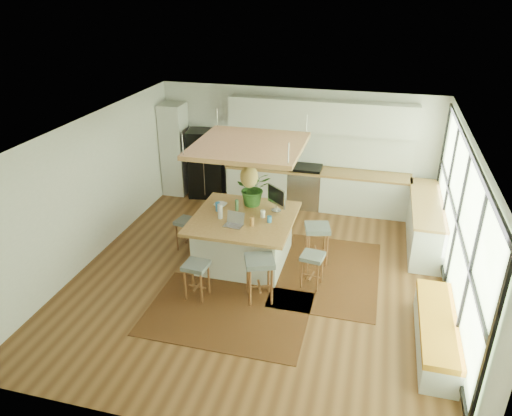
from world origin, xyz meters
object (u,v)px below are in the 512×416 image
(island, at_px, (244,239))
(stool_near_left, at_px, (197,279))
(stool_right_back, at_px, (317,245))
(laptop, at_px, (233,220))
(fridge, at_px, (206,160))
(island_plant, at_px, (254,191))
(monitor, at_px, (276,198))
(microwave, at_px, (251,157))
(stool_left_side, at_px, (187,233))
(stool_right_front, at_px, (312,268))
(stool_near_right, at_px, (260,281))

(island, xyz_separation_m, stool_near_left, (-0.44, -1.34, -0.11))
(stool_right_back, bearing_deg, laptop, -153.54)
(stool_near_left, distance_m, stool_right_back, 2.42)
(fridge, height_order, island_plant, fridge)
(stool_near_left, height_order, laptop, laptop)
(monitor, xyz_separation_m, microwave, (-1.13, 2.32, -0.08))
(stool_right_back, height_order, stool_left_side, stool_right_back)
(stool_right_back, distance_m, microwave, 3.20)
(stool_right_front, height_order, laptop, laptop)
(fridge, height_order, laptop, fridge)
(stool_left_side, relative_size, microwave, 1.17)
(laptop, xyz_separation_m, microwave, (-0.53, 3.13, 0.06))
(stool_right_back, xyz_separation_m, island_plant, (-1.30, 0.26, 0.85))
(stool_right_back, distance_m, stool_left_side, 2.56)
(stool_near_right, distance_m, stool_right_back, 1.62)
(fridge, xyz_separation_m, microwave, (1.13, -0.05, 0.19))
(island, height_order, stool_left_side, island)
(island, bearing_deg, monitor, 37.88)
(laptop, bearing_deg, stool_right_front, 1.58)
(laptop, height_order, microwave, microwave)
(island, distance_m, stool_near_right, 1.29)
(island, distance_m, stool_near_left, 1.42)
(stool_near_right, distance_m, microwave, 4.12)
(stool_right_back, distance_m, laptop, 1.73)
(stool_left_side, bearing_deg, microwave, 76.90)
(stool_near_right, relative_size, stool_right_front, 1.25)
(island, relative_size, monitor, 3.53)
(monitor, height_order, microwave, monitor)
(stool_near_left, relative_size, laptop, 1.89)
(stool_right_back, relative_size, laptop, 2.18)
(stool_near_left, xyz_separation_m, monitor, (0.96, 1.75, 0.83))
(fridge, distance_m, stool_right_front, 4.58)
(stool_right_front, distance_m, monitor, 1.52)
(stool_near_left, relative_size, monitor, 1.26)
(stool_near_left, height_order, stool_near_right, stool_near_right)
(fridge, height_order, stool_right_front, fridge)
(island_plant, bearing_deg, laptop, -96.79)
(stool_left_side, relative_size, island_plant, 0.91)
(island, xyz_separation_m, stool_right_front, (1.38, -0.53, -0.11))
(stool_right_back, bearing_deg, monitor, 172.64)
(stool_near_left, height_order, stool_right_back, stool_right_back)
(microwave, bearing_deg, monitor, -52.52)
(island, bearing_deg, stool_near_left, -108.12)
(stool_right_front, distance_m, microwave, 3.89)
(monitor, bearing_deg, stool_right_back, 33.76)
(stool_near_left, distance_m, island_plant, 2.14)
(stool_right_back, bearing_deg, microwave, 128.79)
(fridge, distance_m, stool_left_side, 2.75)
(stool_near_right, distance_m, laptop, 1.21)
(stool_left_side, bearing_deg, fridge, 101.42)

